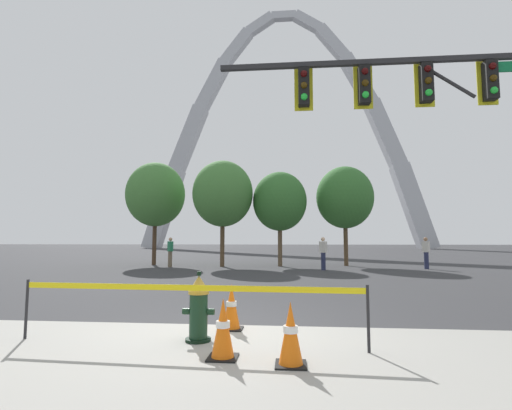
{
  "coord_description": "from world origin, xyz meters",
  "views": [
    {
      "loc": [
        0.9,
        -6.2,
        1.44
      ],
      "look_at": [
        -0.13,
        5.0,
        2.5
      ],
      "focal_mm": 26.3,
      "sensor_mm": 36.0,
      "label": 1
    }
  ],
  "objects_px": {
    "traffic_cone_curb_edge": "(291,334)",
    "pedestrian_walking_right": "(323,253)",
    "traffic_cone_by_hydrant": "(231,307)",
    "traffic_cone_mid_sidewalk": "(223,329)",
    "monument_arch": "(285,140)",
    "pedestrian_walking_left": "(170,252)",
    "fire_hydrant": "(199,308)",
    "pedestrian_standing_center": "(426,253)",
    "traffic_signal_gantry": "(447,110)"
  },
  "relations": [
    {
      "from": "fire_hydrant",
      "to": "pedestrian_standing_center",
      "type": "bearing_deg",
      "value": 60.41
    },
    {
      "from": "traffic_cone_by_hydrant",
      "to": "monument_arch",
      "type": "height_order",
      "value": "monument_arch"
    },
    {
      "from": "traffic_cone_curb_edge",
      "to": "pedestrian_standing_center",
      "type": "xyz_separation_m",
      "value": [
        6.81,
        15.25,
        0.46
      ]
    },
    {
      "from": "traffic_cone_by_hydrant",
      "to": "traffic_cone_curb_edge",
      "type": "relative_size",
      "value": 1.0
    },
    {
      "from": "traffic_cone_by_hydrant",
      "to": "traffic_cone_curb_edge",
      "type": "bearing_deg",
      "value": -60.21
    },
    {
      "from": "monument_arch",
      "to": "pedestrian_walking_right",
      "type": "relative_size",
      "value": 31.7
    },
    {
      "from": "fire_hydrant",
      "to": "pedestrian_walking_left",
      "type": "relative_size",
      "value": 0.62
    },
    {
      "from": "traffic_cone_mid_sidewalk",
      "to": "traffic_cone_curb_edge",
      "type": "distance_m",
      "value": 0.85
    },
    {
      "from": "pedestrian_walking_left",
      "to": "traffic_cone_by_hydrant",
      "type": "bearing_deg",
      "value": -68.12
    },
    {
      "from": "traffic_cone_by_hydrant",
      "to": "traffic_cone_mid_sidewalk",
      "type": "xyz_separation_m",
      "value": [
        0.13,
        -1.48,
        0.0
      ]
    },
    {
      "from": "fire_hydrant",
      "to": "traffic_cone_by_hydrant",
      "type": "relative_size",
      "value": 1.36
    },
    {
      "from": "traffic_cone_curb_edge",
      "to": "pedestrian_walking_right",
      "type": "height_order",
      "value": "pedestrian_walking_right"
    },
    {
      "from": "traffic_cone_by_hydrant",
      "to": "pedestrian_walking_right",
      "type": "xyz_separation_m",
      "value": [
        2.54,
        12.43,
        0.46
      ]
    },
    {
      "from": "fire_hydrant",
      "to": "monument_arch",
      "type": "distance_m",
      "value": 62.47
    },
    {
      "from": "monument_arch",
      "to": "pedestrian_walking_left",
      "type": "xyz_separation_m",
      "value": [
        -5.62,
        -45.07,
        -18.23
      ]
    },
    {
      "from": "traffic_cone_curb_edge",
      "to": "traffic_signal_gantry",
      "type": "bearing_deg",
      "value": 49.44
    },
    {
      "from": "traffic_cone_mid_sidewalk",
      "to": "traffic_cone_curb_edge",
      "type": "height_order",
      "value": "same"
    },
    {
      "from": "fire_hydrant",
      "to": "pedestrian_walking_left",
      "type": "distance_m",
      "value": 15.47
    },
    {
      "from": "pedestrian_standing_center",
      "to": "traffic_cone_curb_edge",
      "type": "bearing_deg",
      "value": -114.07
    },
    {
      "from": "pedestrian_walking_right",
      "to": "fire_hydrant",
      "type": "bearing_deg",
      "value": -102.43
    },
    {
      "from": "traffic_signal_gantry",
      "to": "pedestrian_walking_left",
      "type": "distance_m",
      "value": 15.59
    },
    {
      "from": "fire_hydrant",
      "to": "traffic_signal_gantry",
      "type": "distance_m",
      "value": 7.06
    },
    {
      "from": "fire_hydrant",
      "to": "pedestrian_standing_center",
      "type": "distance_m",
      "value": 16.47
    },
    {
      "from": "traffic_cone_curb_edge",
      "to": "pedestrian_standing_center",
      "type": "height_order",
      "value": "pedestrian_standing_center"
    },
    {
      "from": "traffic_cone_curb_edge",
      "to": "monument_arch",
      "type": "bearing_deg",
      "value": 90.85
    },
    {
      "from": "traffic_cone_curb_edge",
      "to": "pedestrian_standing_center",
      "type": "relative_size",
      "value": 0.46
    },
    {
      "from": "traffic_cone_mid_sidewalk",
      "to": "pedestrian_walking_left",
      "type": "relative_size",
      "value": 0.46
    },
    {
      "from": "fire_hydrant",
      "to": "pedestrian_walking_left",
      "type": "bearing_deg",
      "value": 109.63
    },
    {
      "from": "pedestrian_walking_right",
      "to": "traffic_cone_by_hydrant",
      "type": "bearing_deg",
      "value": -101.55
    },
    {
      "from": "monument_arch",
      "to": "pedestrian_walking_right",
      "type": "distance_m",
      "value": 49.99
    },
    {
      "from": "traffic_cone_mid_sidewalk",
      "to": "pedestrian_walking_left",
      "type": "distance_m",
      "value": 16.35
    },
    {
      "from": "monument_arch",
      "to": "pedestrian_standing_center",
      "type": "relative_size",
      "value": 31.7
    },
    {
      "from": "fire_hydrant",
      "to": "traffic_cone_curb_edge",
      "type": "xyz_separation_m",
      "value": [
        1.32,
        -0.93,
        -0.11
      ]
    },
    {
      "from": "monument_arch",
      "to": "traffic_signal_gantry",
      "type": "bearing_deg",
      "value": -85.47
    },
    {
      "from": "traffic_signal_gantry",
      "to": "monument_arch",
      "type": "bearing_deg",
      "value": 94.53
    },
    {
      "from": "traffic_cone_mid_sidewalk",
      "to": "traffic_signal_gantry",
      "type": "xyz_separation_m",
      "value": [
        4.4,
        3.99,
        4.05
      ]
    },
    {
      "from": "traffic_cone_by_hydrant",
      "to": "traffic_cone_mid_sidewalk",
      "type": "relative_size",
      "value": 1.0
    },
    {
      "from": "pedestrian_walking_right",
      "to": "traffic_signal_gantry",
      "type": "bearing_deg",
      "value": -78.67
    },
    {
      "from": "traffic_cone_mid_sidewalk",
      "to": "traffic_cone_by_hydrant",
      "type": "bearing_deg",
      "value": 94.95
    },
    {
      "from": "traffic_signal_gantry",
      "to": "pedestrian_walking_right",
      "type": "height_order",
      "value": "traffic_signal_gantry"
    },
    {
      "from": "traffic_signal_gantry",
      "to": "traffic_cone_curb_edge",
      "type": "bearing_deg",
      "value": -130.56
    },
    {
      "from": "fire_hydrant",
      "to": "traffic_signal_gantry",
      "type": "bearing_deg",
      "value": 33.55
    },
    {
      "from": "traffic_signal_gantry",
      "to": "pedestrian_standing_center",
      "type": "relative_size",
      "value": 4.92
    },
    {
      "from": "traffic_signal_gantry",
      "to": "pedestrian_standing_center",
      "type": "height_order",
      "value": "traffic_signal_gantry"
    },
    {
      "from": "fire_hydrant",
      "to": "monument_arch",
      "type": "height_order",
      "value": "monument_arch"
    },
    {
      "from": "traffic_cone_by_hydrant",
      "to": "traffic_signal_gantry",
      "type": "xyz_separation_m",
      "value": [
        4.53,
        2.51,
        4.05
      ]
    },
    {
      "from": "fire_hydrant",
      "to": "pedestrian_walking_left",
      "type": "xyz_separation_m",
      "value": [
        -5.2,
        14.57,
        0.35
      ]
    },
    {
      "from": "traffic_cone_by_hydrant",
      "to": "pedestrian_walking_right",
      "type": "height_order",
      "value": "pedestrian_walking_right"
    },
    {
      "from": "traffic_cone_mid_sidewalk",
      "to": "traffic_signal_gantry",
      "type": "relative_size",
      "value": 0.09
    },
    {
      "from": "monument_arch",
      "to": "pedestrian_walking_left",
      "type": "relative_size",
      "value": 31.7
    }
  ]
}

